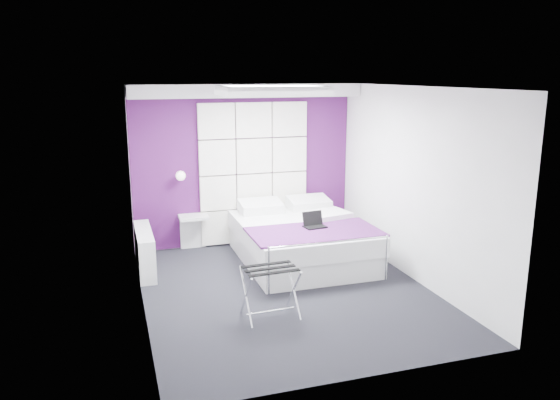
% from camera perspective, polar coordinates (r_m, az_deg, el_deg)
% --- Properties ---
extents(floor, '(4.40, 4.40, 0.00)m').
position_cam_1_polar(floor, '(7.20, 0.63, -9.43)').
color(floor, black).
rests_on(floor, ground).
extents(ceiling, '(4.40, 4.40, 0.00)m').
position_cam_1_polar(ceiling, '(6.65, 0.69, 11.73)').
color(ceiling, white).
rests_on(ceiling, wall_back).
extents(wall_back, '(3.60, 0.00, 3.60)m').
position_cam_1_polar(wall_back, '(8.89, -3.78, 3.63)').
color(wall_back, silver).
rests_on(wall_back, floor).
extents(wall_left, '(0.00, 4.40, 4.40)m').
position_cam_1_polar(wall_left, '(6.49, -14.62, -0.33)').
color(wall_left, silver).
rests_on(wall_left, floor).
extents(wall_right, '(0.00, 4.40, 4.40)m').
position_cam_1_polar(wall_right, '(7.55, 13.75, 1.59)').
color(wall_right, silver).
rests_on(wall_right, floor).
extents(accent_wall, '(3.58, 0.02, 2.58)m').
position_cam_1_polar(accent_wall, '(8.88, -3.77, 3.62)').
color(accent_wall, '#46114B').
rests_on(accent_wall, wall_back).
extents(soffit, '(3.58, 0.50, 0.20)m').
position_cam_1_polar(soffit, '(8.53, -3.49, 11.34)').
color(soffit, silver).
rests_on(soffit, wall_back).
extents(headboard, '(1.80, 0.08, 2.30)m').
position_cam_1_polar(headboard, '(8.89, -2.74, 2.80)').
color(headboard, silver).
rests_on(headboard, wall_back).
extents(skylight, '(1.36, 0.86, 0.12)m').
position_cam_1_polar(skylight, '(7.22, -0.83, 11.45)').
color(skylight, white).
rests_on(skylight, ceiling).
extents(wall_lamp, '(0.15, 0.15, 0.15)m').
position_cam_1_polar(wall_lamp, '(8.58, -10.38, 2.56)').
color(wall_lamp, white).
rests_on(wall_lamp, wall_back).
extents(radiator, '(0.22, 1.20, 0.60)m').
position_cam_1_polar(radiator, '(8.01, -13.96, -5.17)').
color(radiator, silver).
rests_on(radiator, floor).
extents(bed, '(1.82, 2.20, 0.77)m').
position_cam_1_polar(bed, '(8.19, 2.19, -4.17)').
color(bed, silver).
rests_on(bed, floor).
extents(nightstand, '(0.45, 0.35, 0.05)m').
position_cam_1_polar(nightstand, '(8.71, -9.03, -1.76)').
color(nightstand, silver).
rests_on(nightstand, wall_back).
extents(luggage_rack, '(0.60, 0.44, 0.59)m').
position_cam_1_polar(luggage_rack, '(6.38, -1.02, -9.61)').
color(luggage_rack, silver).
rests_on(luggage_rack, floor).
extents(laptop, '(0.31, 0.22, 0.22)m').
position_cam_1_polar(laptop, '(7.80, 3.57, -2.42)').
color(laptop, black).
rests_on(laptop, bed).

